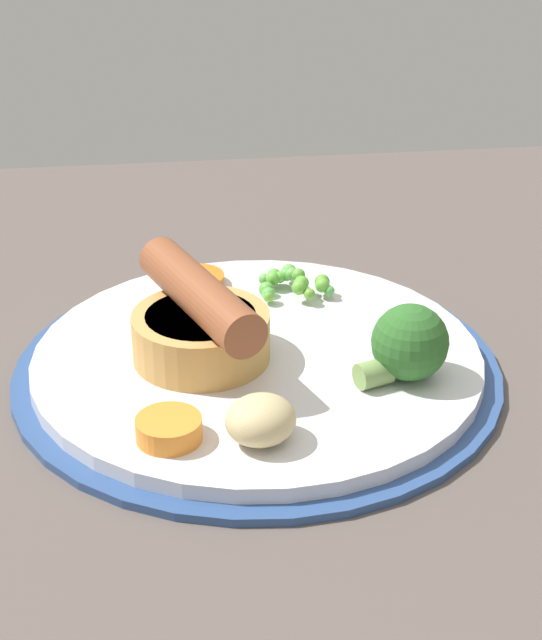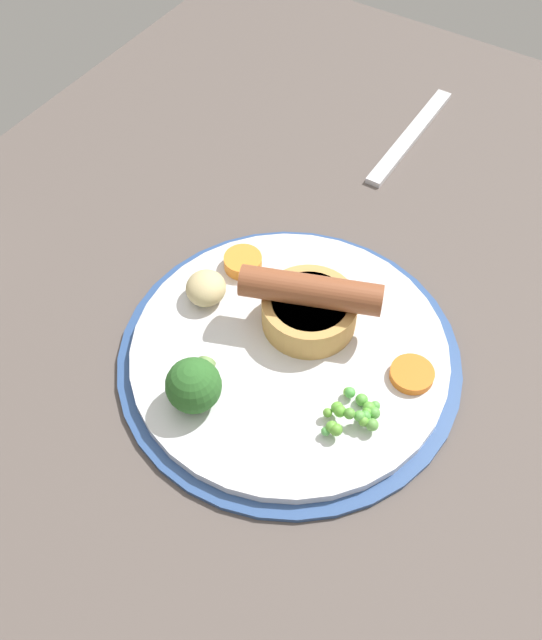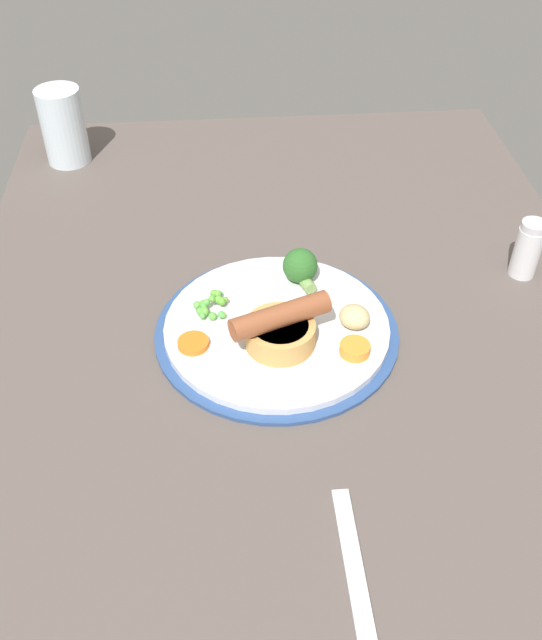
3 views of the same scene
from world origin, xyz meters
TOP-DOWN VIEW (x-y plane):
  - dining_table at (0.00, 0.00)cm, footprint 110.00×80.00cm
  - dinner_plate at (1.45, -1.80)cm, footprint 28.57×28.57cm
  - sausage_pudding at (4.69, -1.71)cm, footprint 7.93×11.64cm
  - pea_pile at (-1.63, -9.30)cm, footprint 4.95×4.22cm
  - broccoli_floret_near at (-6.56, 1.84)cm, footprint 5.46×4.34cm
  - potato_chunk_0 at (2.28, 7.12)cm, footprint 4.92×4.83cm
  - carrot_slice_0 at (4.31, -11.46)cm, footprint 3.74×3.74cm
  - carrot_slice_1 at (6.91, 6.42)cm, footprint 4.64×4.64cm
  - fork at (33.14, 2.17)cm, footprint 18.00×1.64cm

SIDE VIEW (x-z plane):
  - dining_table at x=0.00cm, z-range 0.00..3.00cm
  - fork at x=33.14cm, z-range 3.00..3.60cm
  - dinner_plate at x=1.45cm, z-range 2.87..4.27cm
  - carrot_slice_0 at x=4.31cm, z-range 4.40..5.13cm
  - carrot_slice_1 at x=6.91cm, z-range 4.40..5.61cm
  - pea_pile at x=-1.63cm, z-range 4.38..6.21cm
  - potato_chunk_0 at x=2.28cm, z-range 4.40..6.86cm
  - broccoli_floret_near at x=-6.56cm, z-range 4.33..8.67cm
  - sausage_pudding at x=4.69cm, z-range 3.94..9.37cm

